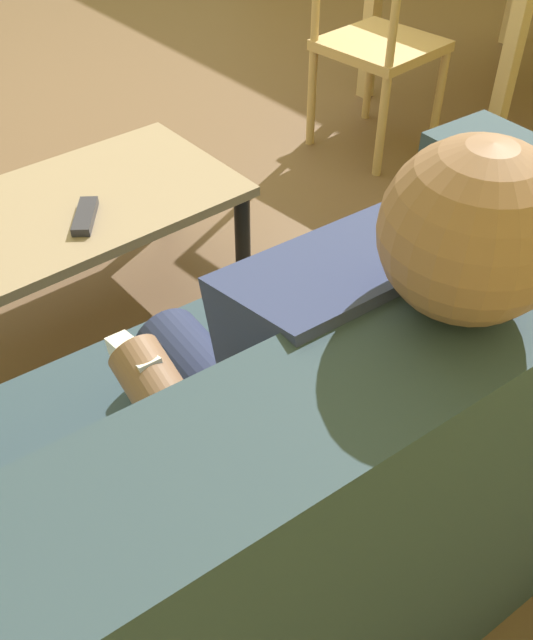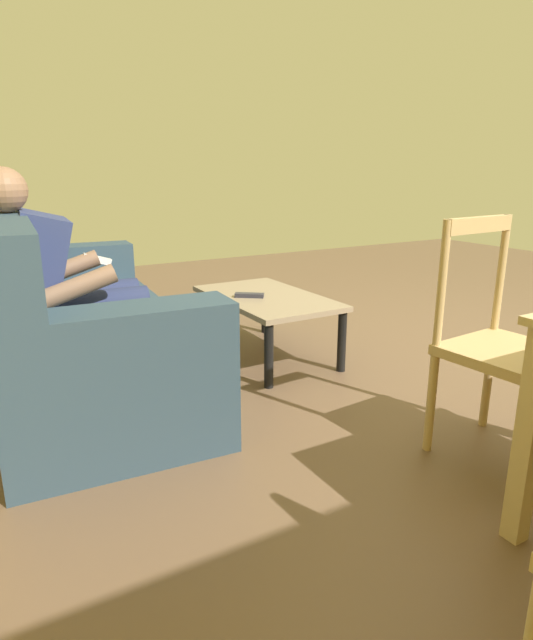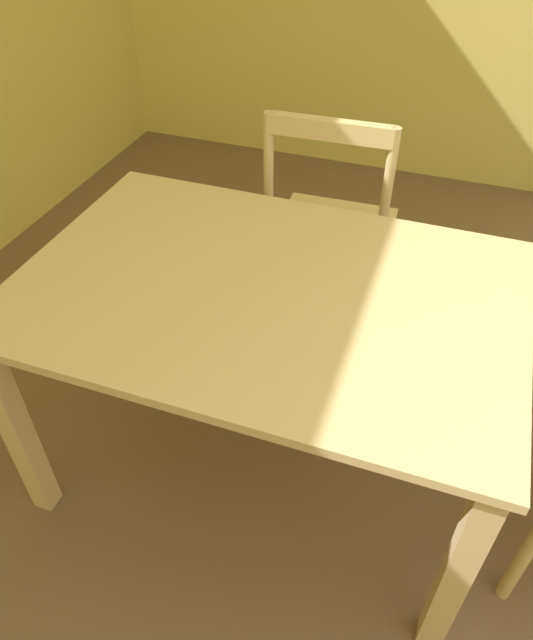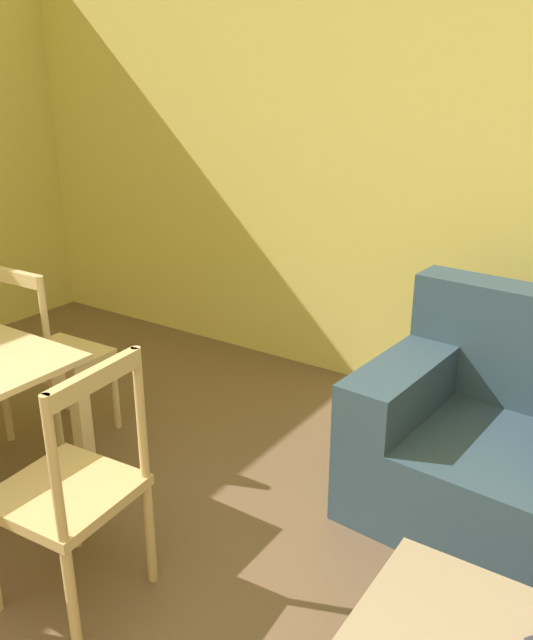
# 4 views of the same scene
# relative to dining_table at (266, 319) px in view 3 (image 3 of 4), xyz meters

# --- Properties ---
(dining_table) EXTENTS (1.26, 0.86, 0.71)m
(dining_table) POSITION_rel_dining_table_xyz_m (0.00, 0.00, 0.00)
(dining_table) COLOR #D1B27F
(dining_table) RESTS_ON ground_plane
(dining_chair_near_wall) EXTENTS (0.43, 0.43, 0.93)m
(dining_chair_near_wall) POSITION_rel_dining_table_xyz_m (0.00, 0.70, -0.16)
(dining_chair_near_wall) COLOR #D1B27F
(dining_chair_near_wall) RESTS_ON ground_plane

